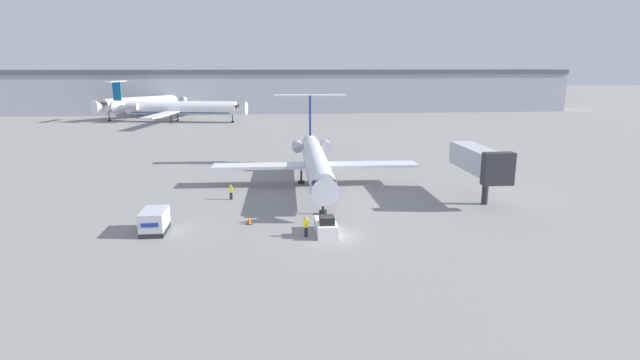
{
  "coord_description": "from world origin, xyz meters",
  "views": [
    {
      "loc": [
        -5.17,
        -41.48,
        15.02
      ],
      "look_at": [
        0.0,
        9.23,
        3.12
      ],
      "focal_mm": 28.0,
      "sensor_mm": 36.0,
      "label": 1
    }
  ],
  "objects_px": {
    "worker_by_wing": "(231,192)",
    "traffic_cone_left": "(249,221)",
    "airplane_parked_far_left": "(151,103)",
    "airplane_parked_far_right": "(178,108)",
    "worker_near_tug": "(306,226)",
    "airplane_main": "(316,160)",
    "pushback_tug": "(326,226)",
    "luggage_cart": "(155,221)",
    "jet_bridge": "(479,161)"
  },
  "relations": [
    {
      "from": "worker_near_tug",
      "to": "traffic_cone_left",
      "type": "relative_size",
      "value": 2.36
    },
    {
      "from": "worker_near_tug",
      "to": "airplane_parked_far_left",
      "type": "distance_m",
      "value": 112.95
    },
    {
      "from": "luggage_cart",
      "to": "airplane_parked_far_left",
      "type": "bearing_deg",
      "value": 102.48
    },
    {
      "from": "worker_by_wing",
      "to": "worker_near_tug",
      "type": "bearing_deg",
      "value": -60.55
    },
    {
      "from": "airplane_parked_far_left",
      "to": "pushback_tug",
      "type": "bearing_deg",
      "value": -70.05
    },
    {
      "from": "luggage_cart",
      "to": "jet_bridge",
      "type": "bearing_deg",
      "value": 13.35
    },
    {
      "from": "worker_by_wing",
      "to": "airplane_parked_far_left",
      "type": "xyz_separation_m",
      "value": [
        -29.17,
        93.44,
        3.21
      ]
    },
    {
      "from": "airplane_main",
      "to": "airplane_parked_far_left",
      "type": "bearing_deg",
      "value": 114.21
    },
    {
      "from": "worker_near_tug",
      "to": "pushback_tug",
      "type": "bearing_deg",
      "value": 16.99
    },
    {
      "from": "pushback_tug",
      "to": "airplane_main",
      "type": "bearing_deg",
      "value": 87.56
    },
    {
      "from": "airplane_main",
      "to": "traffic_cone_left",
      "type": "relative_size",
      "value": 39.56
    },
    {
      "from": "airplane_main",
      "to": "pushback_tug",
      "type": "distance_m",
      "value": 18.86
    },
    {
      "from": "luggage_cart",
      "to": "jet_bridge",
      "type": "relative_size",
      "value": 0.33
    },
    {
      "from": "luggage_cart",
      "to": "airplane_parked_far_left",
      "type": "distance_m",
      "value": 106.77
    },
    {
      "from": "worker_by_wing",
      "to": "jet_bridge",
      "type": "bearing_deg",
      "value": -5.56
    },
    {
      "from": "worker_by_wing",
      "to": "traffic_cone_left",
      "type": "height_order",
      "value": "worker_by_wing"
    },
    {
      "from": "worker_by_wing",
      "to": "airplane_parked_far_right",
      "type": "relative_size",
      "value": 0.04
    },
    {
      "from": "airplane_parked_far_left",
      "to": "worker_by_wing",
      "type": "bearing_deg",
      "value": -72.66
    },
    {
      "from": "traffic_cone_left",
      "to": "jet_bridge",
      "type": "relative_size",
      "value": 0.07
    },
    {
      "from": "airplane_parked_far_left",
      "to": "airplane_main",
      "type": "bearing_deg",
      "value": -65.79
    },
    {
      "from": "jet_bridge",
      "to": "worker_near_tug",
      "type": "bearing_deg",
      "value": -152.34
    },
    {
      "from": "luggage_cart",
      "to": "worker_near_tug",
      "type": "distance_m",
      "value": 13.88
    },
    {
      "from": "airplane_main",
      "to": "jet_bridge",
      "type": "height_order",
      "value": "airplane_main"
    },
    {
      "from": "worker_near_tug",
      "to": "traffic_cone_left",
      "type": "bearing_deg",
      "value": 141.69
    },
    {
      "from": "luggage_cart",
      "to": "worker_by_wing",
      "type": "height_order",
      "value": "luggage_cart"
    },
    {
      "from": "pushback_tug",
      "to": "worker_by_wing",
      "type": "relative_size",
      "value": 2.19
    },
    {
      "from": "luggage_cart",
      "to": "worker_near_tug",
      "type": "relative_size",
      "value": 2.0
    },
    {
      "from": "airplane_parked_far_right",
      "to": "luggage_cart",
      "type": "bearing_deg",
      "value": -81.68
    },
    {
      "from": "luggage_cart",
      "to": "traffic_cone_left",
      "type": "bearing_deg",
      "value": 10.01
    },
    {
      "from": "pushback_tug",
      "to": "airplane_parked_far_right",
      "type": "height_order",
      "value": "airplane_parked_far_right"
    },
    {
      "from": "airplane_main",
      "to": "airplane_parked_far_right",
      "type": "distance_m",
      "value": 79.47
    },
    {
      "from": "pushback_tug",
      "to": "worker_by_wing",
      "type": "bearing_deg",
      "value": 126.3
    },
    {
      "from": "luggage_cart",
      "to": "jet_bridge",
      "type": "distance_m",
      "value": 35.02
    },
    {
      "from": "worker_near_tug",
      "to": "airplane_main",
      "type": "bearing_deg",
      "value": 82.17
    },
    {
      "from": "luggage_cart",
      "to": "traffic_cone_left",
      "type": "distance_m",
      "value": 8.64
    },
    {
      "from": "luggage_cart",
      "to": "traffic_cone_left",
      "type": "height_order",
      "value": "luggage_cart"
    },
    {
      "from": "worker_by_wing",
      "to": "airplane_parked_far_left",
      "type": "height_order",
      "value": "airplane_parked_far_left"
    },
    {
      "from": "pushback_tug",
      "to": "worker_near_tug",
      "type": "relative_size",
      "value": 2.07
    },
    {
      "from": "worker_near_tug",
      "to": "traffic_cone_left",
      "type": "height_order",
      "value": "worker_near_tug"
    },
    {
      "from": "airplane_parked_far_left",
      "to": "airplane_parked_far_right",
      "type": "xyz_separation_m",
      "value": [
        9.83,
        -13.75,
        -0.38
      ]
    },
    {
      "from": "pushback_tug",
      "to": "traffic_cone_left",
      "type": "height_order",
      "value": "pushback_tug"
    },
    {
      "from": "pushback_tug",
      "to": "airplane_parked_far_right",
      "type": "distance_m",
      "value": 96.87
    },
    {
      "from": "pushback_tug",
      "to": "worker_by_wing",
      "type": "height_order",
      "value": "pushback_tug"
    },
    {
      "from": "airplane_parked_far_right",
      "to": "jet_bridge",
      "type": "height_order",
      "value": "airplane_parked_far_right"
    },
    {
      "from": "airplane_parked_far_left",
      "to": "jet_bridge",
      "type": "distance_m",
      "value": 111.77
    },
    {
      "from": "worker_by_wing",
      "to": "traffic_cone_left",
      "type": "xyz_separation_m",
      "value": [
        2.37,
        -9.26,
        -0.53
      ]
    },
    {
      "from": "worker_near_tug",
      "to": "luggage_cart",
      "type": "bearing_deg",
      "value": 169.3
    },
    {
      "from": "airplane_parked_far_right",
      "to": "worker_by_wing",
      "type": "bearing_deg",
      "value": -76.36
    },
    {
      "from": "worker_by_wing",
      "to": "airplane_parked_far_right",
      "type": "xyz_separation_m",
      "value": [
        -19.34,
        79.69,
        2.83
      ]
    },
    {
      "from": "airplane_main",
      "to": "worker_by_wing",
      "type": "height_order",
      "value": "airplane_main"
    }
  ]
}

